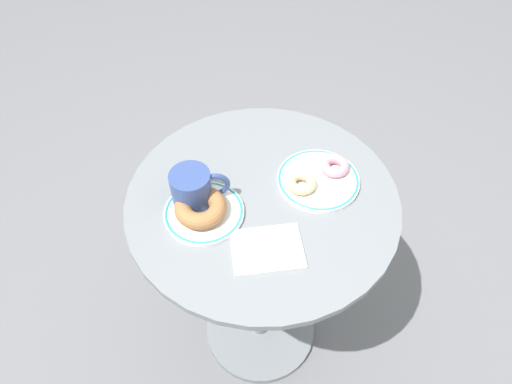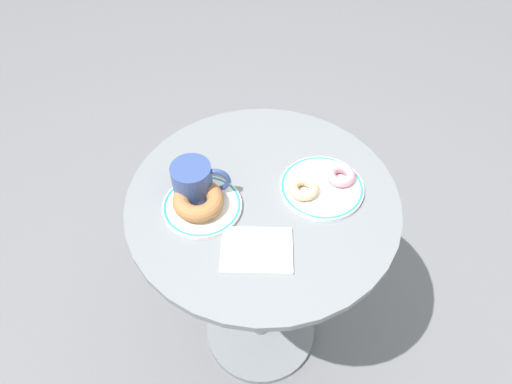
# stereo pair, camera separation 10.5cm
# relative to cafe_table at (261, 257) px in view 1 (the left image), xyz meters

# --- Properties ---
(ground_plane) EXTENTS (7.00, 7.00, 0.02)m
(ground_plane) POSITION_rel_cafe_table_xyz_m (0.00, 0.00, -0.48)
(ground_plane) COLOR slate
(cafe_table) EXTENTS (0.63, 0.63, 0.73)m
(cafe_table) POSITION_rel_cafe_table_xyz_m (0.00, 0.00, 0.00)
(cafe_table) COLOR slate
(cafe_table) RESTS_ON ground
(plate_left) EXTENTS (0.18, 0.18, 0.01)m
(plate_left) POSITION_rel_cafe_table_xyz_m (-0.14, 0.02, 0.26)
(plate_left) COLOR white
(plate_left) RESTS_ON cafe_table
(plate_right) EXTENTS (0.19, 0.19, 0.01)m
(plate_right) POSITION_rel_cafe_table_xyz_m (0.14, -0.02, 0.26)
(plate_right) COLOR white
(plate_right) RESTS_ON cafe_table
(donut_cinnamon) EXTENTS (0.15, 0.15, 0.04)m
(donut_cinnamon) POSITION_rel_cafe_table_xyz_m (-0.15, 0.02, 0.29)
(donut_cinnamon) COLOR #A36B3D
(donut_cinnamon) RESTS_ON plate_left
(donut_pink_frosted) EXTENTS (0.09, 0.09, 0.02)m
(donut_pink_frosted) POSITION_rel_cafe_table_xyz_m (0.19, -0.02, 0.28)
(donut_pink_frosted) COLOR pink
(donut_pink_frosted) RESTS_ON plate_right
(donut_glazed) EXTENTS (0.07, 0.07, 0.02)m
(donut_glazed) POSITION_rel_cafe_table_xyz_m (0.09, -0.02, 0.28)
(donut_glazed) COLOR #E0B789
(donut_glazed) RESTS_ON plate_right
(paper_napkin) EXTENTS (0.18, 0.16, 0.01)m
(paper_napkin) POSITION_rel_cafe_table_xyz_m (-0.06, -0.13, 0.26)
(paper_napkin) COLOR white
(paper_napkin) RESTS_ON cafe_table
(coffee_mug) EXTENTS (0.13, 0.09, 0.09)m
(coffee_mug) POSITION_rel_cafe_table_xyz_m (-0.14, 0.06, 0.30)
(coffee_mug) COLOR #334784
(coffee_mug) RESTS_ON cafe_table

